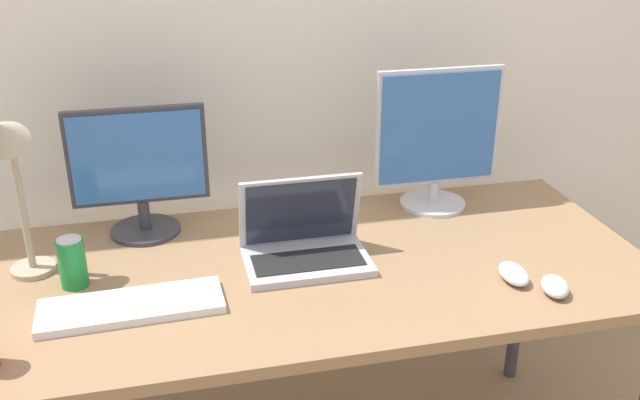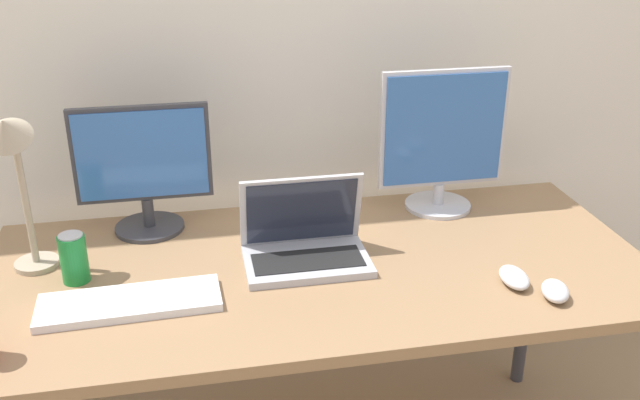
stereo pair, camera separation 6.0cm
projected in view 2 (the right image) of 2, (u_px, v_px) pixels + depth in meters
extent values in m
cube|color=silver|center=(282.00, 6.00, 2.14)|extent=(7.00, 0.08, 2.60)
cylinder|color=#424247|center=(43.00, 347.00, 2.15)|extent=(0.04, 0.04, 0.71)
cylinder|color=#424247|center=(528.00, 294.00, 2.43)|extent=(0.04, 0.04, 0.71)
cube|color=#93704C|center=(320.00, 269.00, 1.84)|extent=(1.70, 0.79, 0.03)
cylinder|color=#38383D|center=(150.00, 227.00, 2.02)|extent=(0.19, 0.19, 0.01)
cylinder|color=#38383D|center=(148.00, 212.00, 2.00)|extent=(0.03, 0.03, 0.08)
cube|color=#38383D|center=(142.00, 153.00, 1.93)|extent=(0.37, 0.02, 0.27)
cube|color=#3366B2|center=(142.00, 155.00, 1.92)|extent=(0.35, 0.01, 0.24)
cylinder|color=silver|center=(438.00, 205.00, 2.16)|extent=(0.20, 0.20, 0.01)
cylinder|color=silver|center=(438.00, 193.00, 2.14)|extent=(0.03, 0.03, 0.06)
cube|color=silver|center=(443.00, 128.00, 2.06)|extent=(0.38, 0.02, 0.35)
cube|color=#3366B2|center=(445.00, 130.00, 2.05)|extent=(0.35, 0.01, 0.32)
cube|color=#B7B7BC|center=(307.00, 261.00, 1.83)|extent=(0.32, 0.20, 0.02)
cube|color=black|center=(308.00, 260.00, 1.81)|extent=(0.28, 0.11, 0.00)
cube|color=#B7B7BC|center=(301.00, 210.00, 1.85)|extent=(0.32, 0.06, 0.20)
cube|color=#232838|center=(302.00, 212.00, 1.85)|extent=(0.29, 0.05, 0.18)
cube|color=white|center=(130.00, 303.00, 1.65)|extent=(0.42, 0.16, 0.02)
ellipsoid|color=silver|center=(555.00, 291.00, 1.68)|extent=(0.09, 0.11, 0.04)
ellipsoid|color=silver|center=(514.00, 277.00, 1.73)|extent=(0.07, 0.11, 0.04)
cylinder|color=#197F33|center=(74.00, 259.00, 1.73)|extent=(0.07, 0.07, 0.12)
cylinder|color=silver|center=(70.00, 236.00, 1.71)|extent=(0.06, 0.06, 0.00)
cylinder|color=tan|center=(37.00, 263.00, 1.82)|extent=(0.11, 0.11, 0.01)
cylinder|color=tan|center=(25.00, 200.00, 1.75)|extent=(0.02, 0.02, 0.34)
cone|color=tan|center=(6.00, 129.00, 1.61)|extent=(0.11, 0.12, 0.11)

